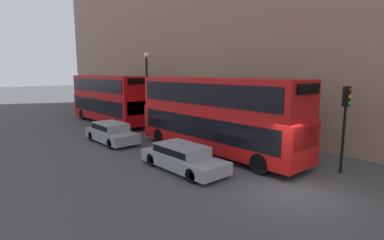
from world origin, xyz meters
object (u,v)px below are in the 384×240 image
at_px(bus_leading, 216,112).
at_px(pedestrian, 128,111).
at_px(car_hatchback, 111,132).
at_px(bus_second_in_queue, 109,97).
at_px(car_dark_sedan, 182,157).
at_px(traffic_light, 346,112).

distance_m(bus_leading, pedestrian, 14.65).
bearing_deg(car_hatchback, bus_second_in_queue, 64.70).
relative_size(car_dark_sedan, traffic_light, 1.18).
relative_size(bus_leading, car_hatchback, 2.50).
relative_size(bus_second_in_queue, pedestrian, 6.16).
bearing_deg(car_dark_sedan, traffic_light, -44.77).
relative_size(bus_second_in_queue, traffic_light, 2.60).
bearing_deg(bus_leading, traffic_light, -73.48).
distance_m(bus_leading, traffic_light, 6.65).
xyz_separation_m(bus_leading, bus_second_in_queue, (-0.00, 13.56, -0.02)).
distance_m(bus_second_in_queue, car_hatchback, 8.13).
height_order(bus_second_in_queue, pedestrian, bus_second_in_queue).
relative_size(bus_leading, pedestrian, 6.53).
xyz_separation_m(car_dark_sedan, traffic_light, (5.29, -5.24, 2.24)).
bearing_deg(traffic_light, bus_leading, 106.52).
bearing_deg(bus_second_in_queue, bus_leading, -90.00).
xyz_separation_m(traffic_light, pedestrian, (0.49, 20.73, -2.12)).
distance_m(bus_second_in_queue, pedestrian, 2.98).
xyz_separation_m(bus_second_in_queue, car_dark_sedan, (-3.40, -14.67, -1.72)).
relative_size(bus_leading, car_dark_sedan, 2.34).
height_order(car_dark_sedan, pedestrian, pedestrian).
bearing_deg(pedestrian, traffic_light, -91.36).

